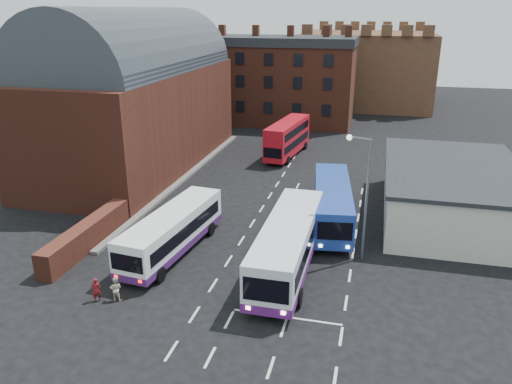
% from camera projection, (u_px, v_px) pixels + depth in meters
% --- Properties ---
extents(ground, '(180.00, 180.00, 0.00)m').
position_uv_depth(ground, '(217.00, 279.00, 31.03)').
color(ground, black).
extents(railway_station, '(12.00, 28.00, 16.00)m').
position_uv_depth(railway_station, '(135.00, 94.00, 51.05)').
color(railway_station, '#602B1E').
rests_on(railway_station, ground).
extents(forecourt_wall, '(1.20, 10.00, 1.80)m').
position_uv_depth(forecourt_wall, '(87.00, 235.00, 34.86)').
color(forecourt_wall, '#602B1E').
rests_on(forecourt_wall, ground).
extents(cream_building, '(10.40, 16.40, 4.25)m').
position_uv_depth(cream_building, '(451.00, 191.00, 39.63)').
color(cream_building, beige).
rests_on(cream_building, ground).
extents(brick_terrace, '(22.00, 10.00, 11.00)m').
position_uv_depth(brick_terrace, '(276.00, 84.00, 72.39)').
color(brick_terrace, brown).
rests_on(brick_terrace, ground).
extents(castle_keep, '(22.00, 22.00, 12.00)m').
position_uv_depth(castle_keep, '(366.00, 68.00, 87.71)').
color(castle_keep, brown).
rests_on(castle_keep, ground).
extents(bus_white_outbound, '(3.62, 10.96, 2.93)m').
position_uv_depth(bus_white_outbound, '(172.00, 229.00, 33.84)').
color(bus_white_outbound, white).
rests_on(bus_white_outbound, ground).
extents(bus_white_inbound, '(3.13, 12.29, 3.35)m').
position_uv_depth(bus_white_inbound, '(288.00, 242.00, 31.38)').
color(bus_white_inbound, white).
rests_on(bus_white_inbound, ground).
extents(bus_blue, '(4.12, 11.84, 3.16)m').
position_uv_depth(bus_blue, '(332.00, 201.00, 38.37)').
color(bus_blue, '#1F3E9E').
rests_on(bus_blue, ground).
extents(bus_red_double, '(3.54, 10.13, 3.97)m').
position_uv_depth(bus_red_double, '(287.00, 138.00, 56.32)').
color(bus_red_double, red).
rests_on(bus_red_double, ground).
extents(street_lamp, '(1.63, 0.73, 8.36)m').
position_uv_depth(street_lamp, '(363.00, 187.00, 31.95)').
color(street_lamp, slate).
rests_on(street_lamp, ground).
extents(pedestrian_red, '(0.64, 0.56, 1.47)m').
position_uv_depth(pedestrian_red, '(96.00, 289.00, 28.45)').
color(pedestrian_red, maroon).
rests_on(pedestrian_red, ground).
extents(pedestrian_beige, '(0.76, 0.61, 1.47)m').
position_uv_depth(pedestrian_beige, '(116.00, 289.00, 28.55)').
color(pedestrian_beige, beige).
rests_on(pedestrian_beige, ground).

